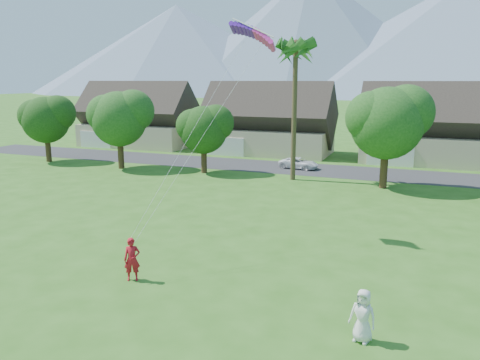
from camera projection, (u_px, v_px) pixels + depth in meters
The scene contains 10 objects.
ground at pixel (136, 342), 16.29m from camera, with size 500.00×500.00×0.00m, color #2D6019.
street at pixel (326, 170), 47.27m from camera, with size 90.00×7.00×0.01m, color #2D2D30.
kite_flyer at pixel (132, 259), 21.17m from camera, with size 0.73×0.48×2.00m, color #B51420.
watcher at pixel (363, 316), 16.18m from camera, with size 0.94×0.61×1.92m, color silver.
parked_car at pixel (299, 163), 48.15m from camera, with size 1.87×4.06×1.13m, color white.
mountain_ridge at pixel (432, 41), 243.43m from camera, with size 540.00×240.00×70.00m.
houses_row at pixel (346, 128), 54.57m from camera, with size 72.75×8.19×8.86m.
tree_row at pixel (302, 127), 41.11m from camera, with size 62.27×6.67×8.45m.
fan_palm at pixel (296, 46), 40.49m from camera, with size 3.00×3.00×13.80m.
parafoil_kite at pixel (254, 33), 26.04m from camera, with size 2.84×1.06×0.50m.
Camera 1 is at (8.73, -12.42, 8.95)m, focal length 35.00 mm.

